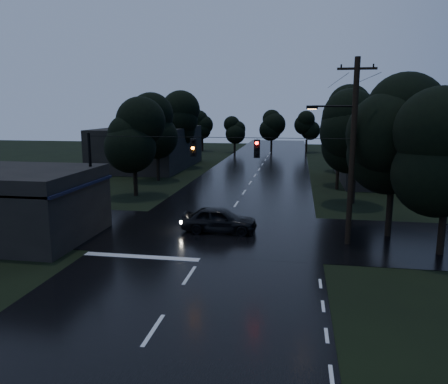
% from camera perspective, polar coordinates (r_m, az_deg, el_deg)
% --- Properties ---
extents(ground, '(160.00, 160.00, 0.00)m').
position_cam_1_polar(ground, '(15.67, -9.20, -17.44)').
color(ground, black).
rests_on(ground, ground).
extents(main_road, '(12.00, 120.00, 0.02)m').
position_cam_1_polar(main_road, '(43.89, 3.44, 1.17)').
color(main_road, black).
rests_on(main_road, ground).
extents(cross_street, '(60.00, 9.00, 0.02)m').
position_cam_1_polar(cross_street, '(26.49, -0.83, -5.33)').
color(cross_street, black).
rests_on(cross_street, ground).
extents(building_far_right, '(10.00, 14.00, 4.40)m').
position_cam_1_polar(building_far_right, '(48.22, 20.83, 3.99)').
color(building_far_right, black).
rests_on(building_far_right, ground).
extents(building_far_left, '(10.00, 16.00, 5.00)m').
position_cam_1_polar(building_far_left, '(56.40, -9.74, 5.75)').
color(building_far_left, black).
rests_on(building_far_left, ground).
extents(utility_pole_main, '(3.50, 0.30, 10.00)m').
position_cam_1_polar(utility_pole_main, '(24.26, 16.24, 5.40)').
color(utility_pole_main, black).
rests_on(utility_pole_main, ground).
extents(utility_pole_far, '(2.00, 0.30, 7.50)m').
position_cam_1_polar(utility_pole_far, '(41.32, 14.77, 5.65)').
color(utility_pole_far, black).
rests_on(utility_pole_far, ground).
extents(anchor_pole_left, '(0.18, 0.18, 6.00)m').
position_cam_1_polar(anchor_pole_left, '(27.26, -16.94, 1.13)').
color(anchor_pole_left, black).
rests_on(anchor_pole_left, ground).
extents(span_signals, '(15.00, 0.37, 1.12)m').
position_cam_1_polar(span_signals, '(24.44, -0.00, 5.83)').
color(span_signals, black).
rests_on(span_signals, ground).
extents(tree_corner_near, '(4.48, 4.48, 9.44)m').
position_cam_1_polar(tree_corner_near, '(26.60, 21.44, 7.12)').
color(tree_corner_near, black).
rests_on(tree_corner_near, ground).
extents(tree_left_a, '(3.92, 3.92, 8.26)m').
position_cam_1_polar(tree_left_a, '(37.63, -11.72, 7.38)').
color(tree_left_a, black).
rests_on(tree_left_a, ground).
extents(tree_left_b, '(4.20, 4.20, 8.85)m').
position_cam_1_polar(tree_left_b, '(45.34, -8.76, 8.52)').
color(tree_left_b, black).
rests_on(tree_left_b, ground).
extents(tree_left_c, '(4.48, 4.48, 9.44)m').
position_cam_1_polar(tree_left_c, '(55.07, -6.07, 9.37)').
color(tree_left_c, black).
rests_on(tree_left_c, ground).
extents(tree_right_a, '(4.20, 4.20, 8.85)m').
position_cam_1_polar(tree_right_a, '(35.33, 16.88, 7.54)').
color(tree_right_a, black).
rests_on(tree_right_a, ground).
extents(tree_right_b, '(4.48, 4.48, 9.44)m').
position_cam_1_polar(tree_right_b, '(43.32, 16.41, 8.60)').
color(tree_right_b, black).
rests_on(tree_right_b, ground).
extents(tree_right_c, '(4.76, 4.76, 10.03)m').
position_cam_1_polar(tree_right_c, '(53.31, 15.85, 9.38)').
color(tree_right_c, black).
rests_on(tree_right_c, ground).
extents(car, '(4.54, 1.83, 1.55)m').
position_cam_1_polar(car, '(26.44, -0.61, -3.62)').
color(car, black).
rests_on(car, ground).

